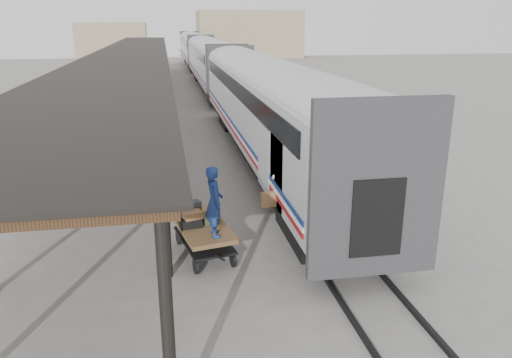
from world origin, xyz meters
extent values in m
plane|color=slate|center=(0.00, 0.00, 0.00)|extent=(160.00, 160.00, 0.00)
cube|color=silver|center=(3.20, 8.00, 2.60)|extent=(3.00, 24.00, 2.90)
cube|color=#28282B|center=(3.20, -3.90, 2.60)|extent=(3.04, 0.22, 3.50)
cube|color=black|center=(1.68, 8.00, 3.50)|extent=(0.04, 22.08, 0.65)
cube|color=black|center=(3.20, 8.00, 0.90)|extent=(2.55, 23.04, 0.50)
cube|color=silver|center=(3.20, 34.00, 2.60)|extent=(3.00, 24.00, 2.90)
cube|color=#28282B|center=(3.20, 22.10, 2.60)|extent=(3.04, 0.22, 3.50)
cube|color=black|center=(1.68, 34.00, 3.50)|extent=(0.04, 22.08, 0.65)
cube|color=black|center=(3.20, 34.00, 0.90)|extent=(2.55, 23.04, 0.50)
cube|color=silver|center=(3.20, 60.00, 2.60)|extent=(3.00, 24.00, 2.90)
cube|color=#28282B|center=(3.20, 48.10, 2.60)|extent=(3.04, 0.22, 3.50)
cube|color=black|center=(1.68, 60.00, 3.50)|extent=(0.04, 22.08, 0.65)
cube|color=black|center=(3.20, 60.00, 0.90)|extent=(2.55, 23.04, 0.50)
cube|color=black|center=(1.95, -0.50, 2.15)|extent=(0.50, 1.70, 2.00)
imported|color=silver|center=(1.95, -0.50, 2.01)|extent=(0.72, 0.89, 1.72)
cube|color=#996B42|center=(1.55, -0.65, 1.40)|extent=(0.57, 0.25, 0.42)
cube|color=#422B19|center=(-3.40, 24.00, 4.00)|extent=(4.60, 64.00, 0.18)
cube|color=black|center=(-3.40, 24.00, 4.12)|extent=(4.90, 64.30, 0.06)
cylinder|color=black|center=(-5.45, 24.00, 2.00)|extent=(0.20, 0.20, 4.00)
cylinder|color=black|center=(-5.45, 55.00, 2.00)|extent=(0.20, 0.20, 4.00)
cylinder|color=black|center=(-1.35, -7.00, 2.00)|extent=(0.20, 0.20, 4.00)
cylinder|color=black|center=(-1.35, 24.00, 2.00)|extent=(0.20, 0.20, 4.00)
cylinder|color=black|center=(-1.35, 55.00, 2.00)|extent=(0.20, 0.20, 4.00)
cube|color=black|center=(2.48, 34.00, 0.06)|extent=(0.10, 150.00, 0.12)
cube|color=black|center=(3.92, 34.00, 0.06)|extent=(0.10, 150.00, 0.12)
cube|color=tan|center=(14.00, 78.00, 4.00)|extent=(18.00, 10.00, 8.00)
cube|color=tan|center=(-10.00, 82.00, 3.00)|extent=(12.00, 8.00, 6.00)
cube|color=brown|center=(-0.37, -0.95, 0.80)|extent=(1.71, 2.60, 0.12)
cube|color=black|center=(-0.37, -0.95, 0.45)|extent=(1.59, 2.48, 0.06)
cylinder|color=black|center=(-0.67, -1.98, 0.20)|extent=(0.16, 0.41, 0.40)
cylinder|color=black|center=(0.31, -1.78, 0.20)|extent=(0.16, 0.41, 0.40)
cylinder|color=black|center=(-1.05, -0.12, 0.20)|extent=(0.16, 0.41, 0.40)
cylinder|color=black|center=(-0.07, 0.08, 0.20)|extent=(0.16, 0.41, 0.40)
cube|color=#3B3B3D|center=(-0.72, -0.46, 0.97)|extent=(0.70, 0.54, 0.21)
cube|color=#996B42|center=(-0.20, -0.17, 0.97)|extent=(0.65, 0.49, 0.22)
cube|color=black|center=(-0.72, -0.93, 0.98)|extent=(0.64, 0.49, 0.23)
cube|color=#3F462A|center=(-0.15, -0.77, 0.94)|extent=(0.50, 0.40, 0.16)
cube|color=#49321D|center=(-0.62, -0.54, 1.17)|extent=(0.49, 0.35, 0.18)
cube|color=#996B42|center=(-0.66, -0.93, 1.20)|extent=(0.57, 0.49, 0.19)
cube|color=#3B3B3D|center=(-0.61, -0.51, 1.35)|extent=(0.47, 0.40, 0.14)
cube|color=maroon|center=(-2.54, 20.04, 0.50)|extent=(0.83, 1.38, 0.82)
cube|color=maroon|center=(-2.54, 20.41, 1.05)|extent=(0.78, 0.55, 0.32)
cylinder|color=black|center=(-2.91, 19.54, 0.16)|extent=(0.11, 0.33, 0.33)
cylinder|color=black|center=(-2.17, 19.54, 0.16)|extent=(0.11, 0.33, 0.33)
cylinder|color=black|center=(-2.90, 20.55, 0.16)|extent=(0.11, 0.33, 0.33)
cylinder|color=black|center=(-2.17, 20.54, 0.16)|extent=(0.11, 0.33, 0.33)
imported|color=navy|center=(-0.12, -1.60, 1.78)|extent=(0.51, 0.72, 1.85)
imported|color=black|center=(-1.98, 13.63, 0.89)|extent=(1.10, 0.60, 1.78)
camera|label=1|loc=(-1.20, -13.47, 6.13)|focal=35.00mm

